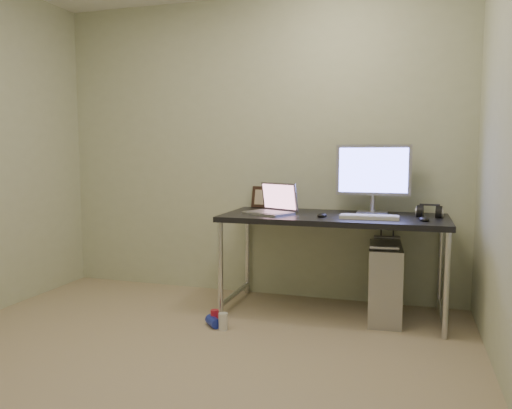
% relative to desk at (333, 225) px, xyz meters
% --- Properties ---
extents(floor, '(3.50, 3.50, 0.00)m').
position_rel_desk_xyz_m(floor, '(-0.73, -1.39, -0.67)').
color(floor, tan).
rests_on(floor, ground).
extents(wall_back, '(3.50, 0.02, 2.50)m').
position_rel_desk_xyz_m(wall_back, '(-0.73, 0.36, 0.58)').
color(wall_back, beige).
rests_on(wall_back, ground).
extents(desk, '(1.65, 0.72, 0.75)m').
position_rel_desk_xyz_m(desk, '(0.00, 0.00, 0.00)').
color(desk, black).
rests_on(desk, ground).
extents(tower_computer, '(0.26, 0.54, 0.58)m').
position_rel_desk_xyz_m(tower_computer, '(0.39, -0.03, -0.40)').
color(tower_computer, '#A1A2A6').
rests_on(tower_computer, ground).
extents(cable_a, '(0.01, 0.16, 0.69)m').
position_rel_desk_xyz_m(cable_a, '(0.34, 0.31, -0.27)').
color(cable_a, black).
rests_on(cable_a, ground).
extents(cable_b, '(0.02, 0.11, 0.71)m').
position_rel_desk_xyz_m(cable_b, '(0.43, 0.29, -0.29)').
color(cable_b, black).
rests_on(cable_b, ground).
extents(can_red, '(0.07, 0.07, 0.11)m').
position_rel_desk_xyz_m(can_red, '(-0.75, -0.52, -0.62)').
color(can_red, red).
rests_on(can_red, ground).
extents(can_white, '(0.08, 0.08, 0.12)m').
position_rel_desk_xyz_m(can_white, '(-0.66, -0.59, -0.61)').
color(can_white, silver).
rests_on(can_white, ground).
extents(can_blue, '(0.14, 0.14, 0.07)m').
position_rel_desk_xyz_m(can_blue, '(-0.75, -0.55, -0.64)').
color(can_blue, '#1E2FB5').
rests_on(can_blue, ground).
extents(laptop, '(0.42, 0.39, 0.23)m').
position_rel_desk_xyz_m(laptop, '(-0.46, -0.04, 0.13)').
color(laptop, '#AFAEB6').
rests_on(laptop, desk).
extents(monitor, '(0.56, 0.16, 0.53)m').
position_rel_desk_xyz_m(monitor, '(0.27, 0.19, 0.38)').
color(monitor, '#AFAEB6').
rests_on(monitor, desk).
extents(keyboard, '(0.41, 0.14, 0.02)m').
position_rel_desk_xyz_m(keyboard, '(0.27, -0.12, 0.09)').
color(keyboard, silver).
rests_on(keyboard, desk).
extents(mouse_right, '(0.09, 0.12, 0.04)m').
position_rel_desk_xyz_m(mouse_right, '(0.64, -0.13, 0.09)').
color(mouse_right, black).
rests_on(mouse_right, desk).
extents(mouse_left, '(0.08, 0.11, 0.04)m').
position_rel_desk_xyz_m(mouse_left, '(-0.07, -0.12, 0.09)').
color(mouse_left, black).
rests_on(mouse_left, desk).
extents(headphones, '(0.19, 0.11, 0.12)m').
position_rel_desk_xyz_m(headphones, '(0.68, 0.10, 0.11)').
color(headphones, black).
rests_on(headphones, desk).
extents(picture_frame, '(0.23, 0.09, 0.18)m').
position_rel_desk_xyz_m(picture_frame, '(-0.63, 0.33, 0.17)').
color(picture_frame, black).
rests_on(picture_frame, desk).
extents(webcam, '(0.05, 0.04, 0.13)m').
position_rel_desk_xyz_m(webcam, '(-0.43, 0.23, 0.17)').
color(webcam, silver).
rests_on(webcam, desk).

